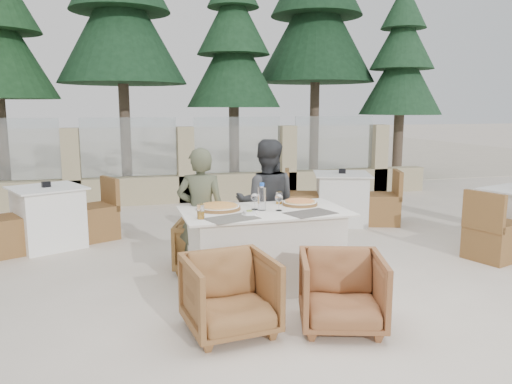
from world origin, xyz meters
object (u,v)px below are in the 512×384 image
object	(u,v)px
beer_glass_left	(201,212)
bg_table_a	(48,217)
armchair_far_right	(283,240)
diner_left	(201,214)
wine_glass_near	(279,201)
diner_right	(266,203)
armchair_far_left	(204,245)
pizza_left	(219,207)
beer_glass_right	(279,198)
olive_dish	(249,212)
dining_table	(264,248)
pizza_right	(300,203)
armchair_near_right	(342,291)
armchair_near_left	(230,295)
bg_table_b	(341,198)
wine_glass_centre	(255,201)
water_bottle	(262,197)

from	to	relation	value
beer_glass_left	bg_table_a	bearing A→B (deg)	124.05
armchair_far_right	diner_left	size ratio (longest dim) A/B	0.47
wine_glass_near	beer_glass_left	world-z (taller)	wine_glass_near
armchair_far_right	bg_table_a	bearing A→B (deg)	-7.70
diner_right	armchair_far_left	bearing A→B (deg)	14.97
wine_glass_near	pizza_left	bearing A→B (deg)	158.80
beer_glass_right	diner_right	xyz separation A→B (m)	(-0.03, 0.36, -0.12)
pizza_left	beer_glass_left	world-z (taller)	beer_glass_left
wine_glass_near	olive_dish	bearing A→B (deg)	-163.59
pizza_left	armchair_far_left	bearing A→B (deg)	97.05
bg_table_a	armchair_far_left	bearing A→B (deg)	-63.74
dining_table	bg_table_a	world-z (taller)	same
pizza_right	pizza_left	bearing A→B (deg)	179.96
armchair_far_left	armchair_near_right	distance (m)	1.93
pizza_left	armchair_near_right	world-z (taller)	pizza_left
pizza_left	armchair_near_left	distance (m)	1.18
beer_glass_left	beer_glass_right	bearing A→B (deg)	28.06
beer_glass_left	bg_table_a	distance (m)	2.82
diner_right	armchair_near_right	bearing A→B (deg)	112.13
pizza_right	armchair_near_right	bearing A→B (deg)	-94.76
dining_table	armchair_near_left	size ratio (longest dim) A/B	2.34
armchair_near_right	bg_table_b	size ratio (longest dim) A/B	0.41
wine_glass_centre	beer_glass_left	xyz separation A→B (m)	(-0.57, -0.25, -0.03)
armchair_near_right	wine_glass_centre	bearing A→B (deg)	127.74
beer_glass_right	bg_table_a	world-z (taller)	beer_glass_right
water_bottle	diner_left	world-z (taller)	diner_left
beer_glass_left	diner_right	xyz separation A→B (m)	(0.87, 0.83, -0.13)
beer_glass_left	armchair_far_left	xyz separation A→B (m)	(0.17, 0.88, -0.56)
dining_table	diner_right	bearing A→B (deg)	71.36
wine_glass_near	diner_left	bearing A→B (deg)	145.64
bg_table_a	water_bottle	bearing A→B (deg)	-67.89
bg_table_a	diner_right	bearing A→B (deg)	-55.43
pizza_right	armchair_far_right	bearing A→B (deg)	93.85
pizza_right	diner_right	bearing A→B (deg)	113.88
armchair_near_right	diner_left	bearing A→B (deg)	138.45
dining_table	bg_table_b	bearing A→B (deg)	49.95
wine_glass_centre	pizza_right	bearing A→B (deg)	11.51
pizza_right	beer_glass_left	world-z (taller)	beer_glass_left
wine_glass_near	bg_table_b	xyz separation A→B (m)	(1.79, 2.34, -0.48)
pizza_right	diner_left	bearing A→B (deg)	165.46
armchair_far_right	diner_left	distance (m)	1.04
pizza_right	water_bottle	size ratio (longest dim) A/B	1.32
olive_dish	bg_table_b	bearing A→B (deg)	49.10
water_bottle	beer_glass_right	bearing A→B (deg)	45.22
beer_glass_left	armchair_far_right	xyz separation A→B (m)	(1.05, 0.78, -0.55)
dining_table	armchair_far_right	distance (m)	0.71
dining_table	armchair_far_right	world-z (taller)	dining_table
bg_table_a	armchair_far_right	bearing A→B (deg)	-54.44
pizza_right	olive_dish	size ratio (longest dim) A/B	3.23
armchair_far_left	armchair_near_right	xyz separation A→B (m)	(0.81, -1.75, 0.03)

